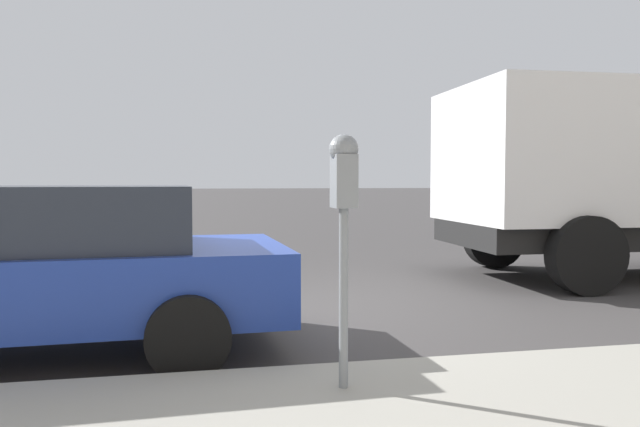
% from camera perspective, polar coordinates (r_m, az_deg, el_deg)
% --- Properties ---
extents(ground_plane, '(220.00, 220.00, 0.00)m').
position_cam_1_polar(ground_plane, '(6.79, -7.28, -9.67)').
color(ground_plane, '#3D3A3A').
extents(parking_meter, '(0.21, 0.19, 1.63)m').
position_cam_1_polar(parking_meter, '(3.98, 2.18, 1.74)').
color(parking_meter, gray).
rests_on(parking_meter, sidewalk).
extents(car_blue, '(2.25, 4.63, 1.44)m').
position_cam_1_polar(car_blue, '(5.84, -25.88, -4.39)').
color(car_blue, navy).
rests_on(car_blue, ground_plane).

